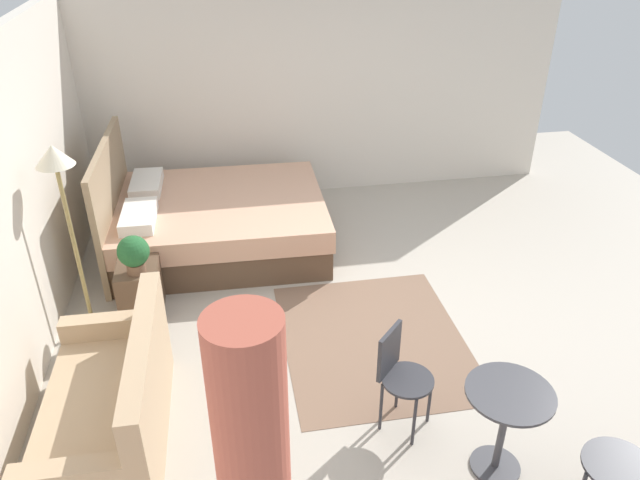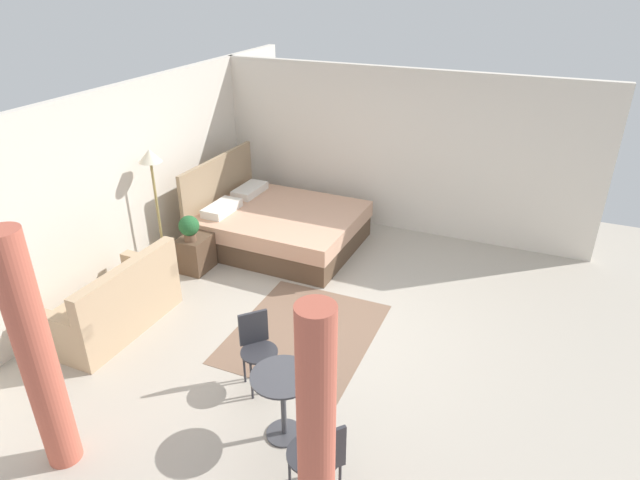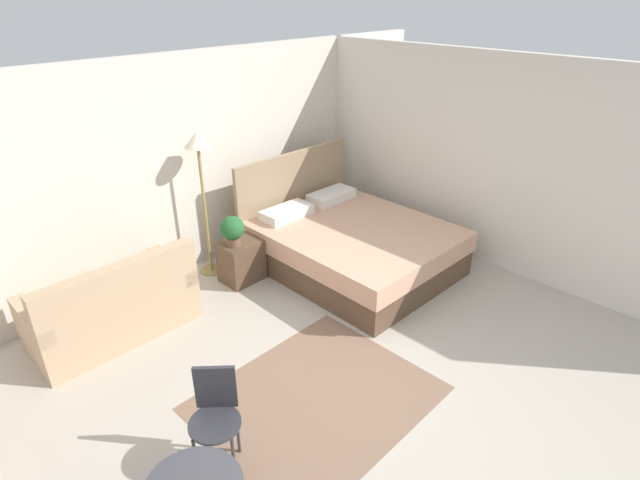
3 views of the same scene
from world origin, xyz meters
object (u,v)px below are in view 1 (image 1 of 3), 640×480
bed (215,221)px  balcony_table (505,417)px  potted_plant (134,253)px  floor_lamp (60,183)px  couch (113,409)px  cafe_chair_near_couch (399,370)px  cafe_chair_near_window (638,465)px  nightstand (140,290)px

bed → balcony_table: (-3.36, -1.78, 0.16)m
potted_plant → floor_lamp: bearing=95.3°
couch → cafe_chair_near_couch: bearing=-95.1°
potted_plant → cafe_chair_near_window: size_ratio=0.42×
floor_lamp → balcony_table: (-2.08, -2.92, -0.95)m
nightstand → cafe_chair_near_couch: size_ratio=0.62×
couch → bed: bearing=-16.0°
cafe_chair_near_window → cafe_chair_near_couch: bearing=46.9°
potted_plant → balcony_table: bearing=-130.8°
bed → cafe_chair_near_window: (-3.89, -2.34, 0.21)m
couch → cafe_chair_near_window: 3.34m
bed → couch: bearing=164.0°
potted_plant → cafe_chair_near_window: potted_plant is taller
couch → potted_plant: (1.43, -0.07, 0.41)m
nightstand → floor_lamp: size_ratio=0.29×
floor_lamp → balcony_table: bearing=-125.5°
bed → cafe_chair_near_couch: bed is taller
potted_plant → floor_lamp: floor_lamp is taller
potted_plant → cafe_chair_near_window: (-2.65, -3.03, -0.18)m
couch → potted_plant: size_ratio=4.36×
nightstand → balcony_table: size_ratio=0.73×
balcony_table → cafe_chair_near_window: (-0.53, -0.56, 0.05)m
couch → potted_plant: couch is taller
balcony_table → cafe_chair_near_window: cafe_chair_near_window is taller
cafe_chair_near_window → bed: bearing=31.0°
floor_lamp → bed: bearing=-41.7°
bed → cafe_chair_near_couch: size_ratio=2.85×
potted_plant → floor_lamp: 0.85m
bed → cafe_chair_near_window: bed is taller
nightstand → balcony_table: balcony_table is taller
balcony_table → cafe_chair_near_couch: size_ratio=0.85×
floor_lamp → cafe_chair_near_window: 4.44m
nightstand → potted_plant: size_ratio=1.40×
balcony_table → bed: bearing=27.8°
nightstand → cafe_chair_near_window: (-2.75, -3.05, 0.27)m
couch → cafe_chair_near_couch: 2.00m
nightstand → potted_plant: (-0.10, -0.02, 0.45)m
floor_lamp → balcony_table: size_ratio=2.53×
balcony_table → potted_plant: bearing=49.2°
nightstand → potted_plant: 0.46m
floor_lamp → nightstand: bearing=-72.0°
bed → balcony_table: 3.81m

